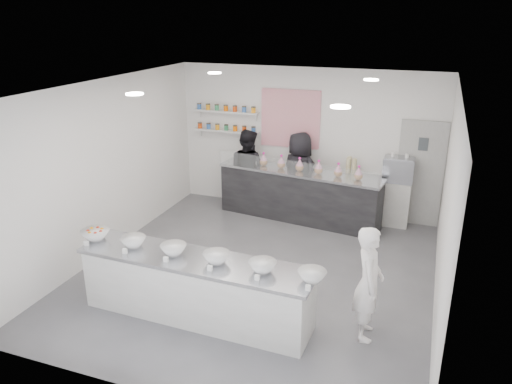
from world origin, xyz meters
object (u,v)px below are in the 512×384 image
espresso_machine (399,169)px  woman_prep (368,283)px  espresso_ledge (377,200)px  back_bar (299,196)px  staff_right (299,175)px  staff_left (247,170)px  prep_counter (196,288)px

espresso_machine → woman_prep: size_ratio=0.37×
espresso_ledge → woman_prep: size_ratio=0.82×
back_bar → espresso_ledge: bearing=22.6°
espresso_machine → staff_right: 1.96m
back_bar → espresso_machine: (1.87, 0.40, 0.64)m
back_bar → espresso_machine: bearing=19.9°
back_bar → woman_prep: (1.87, -3.46, 0.25)m
espresso_machine → woman_prep: (0.00, -3.86, -0.39)m
espresso_ledge → espresso_machine: (0.35, 0.00, 0.69)m
staff_right → woman_prep: bearing=139.3°
espresso_machine → staff_left: staff_left is taller
espresso_machine → espresso_ledge: bearing=180.0°
back_bar → espresso_machine: size_ratio=5.83×
espresso_ledge → staff_right: size_ratio=0.72×
woman_prep → staff_right: size_ratio=0.87×
espresso_ledge → staff_right: staff_right is taller
espresso_ledge → prep_counter: bearing=-114.2°
espresso_machine → staff_left: (-3.08, -0.15, -0.29)m
back_bar → espresso_machine: espresso_machine is taller
woman_prep → staff_left: (-3.08, 3.71, 0.10)m
prep_counter → back_bar: (0.40, 3.84, 0.07)m
espresso_ledge → woman_prep: 3.89m
prep_counter → back_bar: bearing=85.8°
espresso_machine → prep_counter: bearing=-118.1°
back_bar → woman_prep: bearing=-54.0°
espresso_ledge → staff_left: bearing=-176.8°
back_bar → staff_left: bearing=176.0°
back_bar → staff_right: 0.45m
back_bar → prep_counter: bearing=-88.2°
prep_counter → staff_left: staff_left is taller
espresso_machine → staff_left: bearing=-177.1°
staff_left → staff_right: 1.14m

